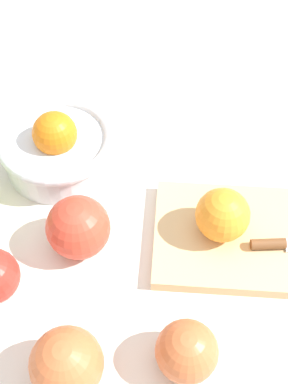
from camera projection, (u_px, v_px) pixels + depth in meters
ground_plane at (137, 259)px, 0.67m from camera, size 2.40×2.40×0.00m
bowl at (58, 146)px, 0.74m from camera, size 0.17×0.17×0.10m
cutting_board at (248, 238)px, 0.68m from camera, size 0.25×0.17×0.02m
orange_on_board at (223, 215)px, 0.65m from camera, size 0.07×0.07×0.07m
apple_mid_left at (78, 227)px, 0.65m from camera, size 0.08×0.08×0.08m
apple_front_left_2 at (67, 364)px, 0.54m from camera, size 0.08×0.08×0.08m
apple_front_right at (187, 351)px, 0.56m from camera, size 0.07×0.07×0.07m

